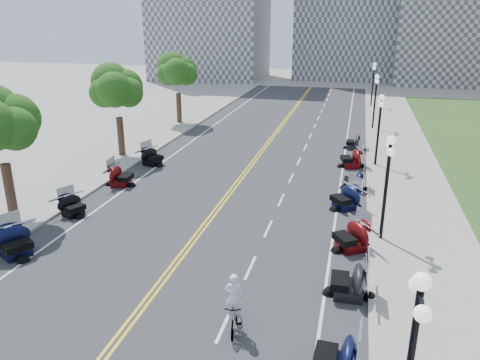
# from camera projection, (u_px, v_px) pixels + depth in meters

# --- Properties ---
(ground) EXTENTS (160.00, 160.00, 0.00)m
(ground) POSITION_uv_depth(u_px,v_px,m) (179.00, 259.00, 20.46)
(ground) COLOR gray
(road) EXTENTS (16.00, 90.00, 0.01)m
(road) POSITION_uv_depth(u_px,v_px,m) (236.00, 184.00, 29.61)
(road) COLOR #333335
(road) RESTS_ON ground
(centerline_yellow_a) EXTENTS (0.12, 90.00, 0.00)m
(centerline_yellow_a) POSITION_uv_depth(u_px,v_px,m) (235.00, 184.00, 29.64)
(centerline_yellow_a) COLOR yellow
(centerline_yellow_a) RESTS_ON road
(centerline_yellow_b) EXTENTS (0.12, 90.00, 0.00)m
(centerline_yellow_b) POSITION_uv_depth(u_px,v_px,m) (238.00, 184.00, 29.58)
(centerline_yellow_b) COLOR yellow
(centerline_yellow_b) RESTS_ON road
(edge_line_north) EXTENTS (0.12, 90.00, 0.00)m
(edge_line_north) POSITION_uv_depth(u_px,v_px,m) (339.00, 193.00, 28.14)
(edge_line_north) COLOR white
(edge_line_north) RESTS_ON road
(edge_line_south) EXTENTS (0.12, 90.00, 0.00)m
(edge_line_south) POSITION_uv_depth(u_px,v_px,m) (143.00, 176.00, 31.08)
(edge_line_south) COLOR white
(edge_line_south) RESTS_ON road
(lane_dash_5) EXTENTS (0.12, 2.00, 0.00)m
(lane_dash_5) POSITION_uv_depth(u_px,v_px,m) (224.00, 325.00, 16.05)
(lane_dash_5) COLOR white
(lane_dash_5) RESTS_ON road
(lane_dash_6) EXTENTS (0.12, 2.00, 0.00)m
(lane_dash_6) POSITION_uv_depth(u_px,v_px,m) (250.00, 268.00, 19.72)
(lane_dash_6) COLOR white
(lane_dash_6) RESTS_ON road
(lane_dash_7) EXTENTS (0.12, 2.00, 0.00)m
(lane_dash_7) POSITION_uv_depth(u_px,v_px,m) (268.00, 228.00, 23.38)
(lane_dash_7) COLOR white
(lane_dash_7) RESTS_ON road
(lane_dash_8) EXTENTS (0.12, 2.00, 0.00)m
(lane_dash_8) POSITION_uv_depth(u_px,v_px,m) (281.00, 200.00, 27.04)
(lane_dash_8) COLOR white
(lane_dash_8) RESTS_ON road
(lane_dash_9) EXTENTS (0.12, 2.00, 0.00)m
(lane_dash_9) POSITION_uv_depth(u_px,v_px,m) (291.00, 178.00, 30.70)
(lane_dash_9) COLOR white
(lane_dash_9) RESTS_ON road
(lane_dash_10) EXTENTS (0.12, 2.00, 0.00)m
(lane_dash_10) POSITION_uv_depth(u_px,v_px,m) (299.00, 161.00, 34.37)
(lane_dash_10) COLOR white
(lane_dash_10) RESTS_ON road
(lane_dash_11) EXTENTS (0.12, 2.00, 0.00)m
(lane_dash_11) POSITION_uv_depth(u_px,v_px,m) (305.00, 147.00, 38.03)
(lane_dash_11) COLOR white
(lane_dash_11) RESTS_ON road
(lane_dash_12) EXTENTS (0.12, 2.00, 0.00)m
(lane_dash_12) POSITION_uv_depth(u_px,v_px,m) (310.00, 136.00, 41.69)
(lane_dash_12) COLOR white
(lane_dash_12) RESTS_ON road
(lane_dash_13) EXTENTS (0.12, 2.00, 0.00)m
(lane_dash_13) POSITION_uv_depth(u_px,v_px,m) (315.00, 126.00, 45.36)
(lane_dash_13) COLOR white
(lane_dash_13) RESTS_ON road
(lane_dash_14) EXTENTS (0.12, 2.00, 0.00)m
(lane_dash_14) POSITION_uv_depth(u_px,v_px,m) (318.00, 118.00, 49.02)
(lane_dash_14) COLOR white
(lane_dash_14) RESTS_ON road
(lane_dash_15) EXTENTS (0.12, 2.00, 0.00)m
(lane_dash_15) POSITION_uv_depth(u_px,v_px,m) (322.00, 111.00, 52.68)
(lane_dash_15) COLOR white
(lane_dash_15) RESTS_ON road
(lane_dash_16) EXTENTS (0.12, 2.00, 0.00)m
(lane_dash_16) POSITION_uv_depth(u_px,v_px,m) (324.00, 105.00, 56.34)
(lane_dash_16) COLOR white
(lane_dash_16) RESTS_ON road
(lane_dash_17) EXTENTS (0.12, 2.00, 0.00)m
(lane_dash_17) POSITION_uv_depth(u_px,v_px,m) (327.00, 100.00, 60.01)
(lane_dash_17) COLOR white
(lane_dash_17) RESTS_ON road
(lane_dash_18) EXTENTS (0.12, 2.00, 0.00)m
(lane_dash_18) POSITION_uv_depth(u_px,v_px,m) (329.00, 95.00, 63.67)
(lane_dash_18) COLOR white
(lane_dash_18) RESTS_ON road
(lane_dash_19) EXTENTS (0.12, 2.00, 0.00)m
(lane_dash_19) POSITION_uv_depth(u_px,v_px,m) (331.00, 91.00, 67.33)
(lane_dash_19) COLOR white
(lane_dash_19) RESTS_ON road
(sidewalk_north) EXTENTS (5.00, 90.00, 0.15)m
(sidewalk_north) POSITION_uv_depth(u_px,v_px,m) (411.00, 198.00, 27.17)
(sidewalk_north) COLOR #9E9991
(sidewalk_north) RESTS_ON ground
(sidewalk_south) EXTENTS (5.00, 90.00, 0.15)m
(sidewalk_south) POSITION_uv_depth(u_px,v_px,m) (88.00, 171.00, 32.01)
(sidewalk_south) COLOR #9E9991
(sidewalk_south) RESTS_ON ground
(distant_block_c) EXTENTS (20.00, 14.00, 22.00)m
(distant_block_c) POSITION_uv_depth(u_px,v_px,m) (466.00, 10.00, 71.29)
(distant_block_c) COLOR gray
(distant_block_c) RESTS_ON ground
(street_lamp_2) EXTENTS (0.50, 1.20, 4.90)m
(street_lamp_2) POSITION_uv_depth(u_px,v_px,m) (386.00, 189.00, 21.28)
(street_lamp_2) COLOR black
(street_lamp_2) RESTS_ON sidewalk_north
(street_lamp_3) EXTENTS (0.50, 1.20, 4.90)m
(street_lamp_3) POSITION_uv_depth(u_px,v_px,m) (378.00, 131.00, 32.27)
(street_lamp_3) COLOR black
(street_lamp_3) RESTS_ON sidewalk_north
(street_lamp_4) EXTENTS (0.50, 1.20, 4.90)m
(street_lamp_4) POSITION_uv_depth(u_px,v_px,m) (375.00, 102.00, 43.26)
(street_lamp_4) COLOR black
(street_lamp_4) RESTS_ON sidewalk_north
(street_lamp_5) EXTENTS (0.50, 1.20, 4.90)m
(street_lamp_5) POSITION_uv_depth(u_px,v_px,m) (373.00, 85.00, 54.25)
(street_lamp_5) COLOR black
(street_lamp_5) RESTS_ON sidewalk_north
(tree_3) EXTENTS (4.80, 4.80, 9.20)m
(tree_3) POSITION_uv_depth(u_px,v_px,m) (117.00, 94.00, 34.02)
(tree_3) COLOR #235619
(tree_3) RESTS_ON sidewalk_south
(tree_4) EXTENTS (4.80, 4.80, 9.20)m
(tree_4) POSITION_uv_depth(u_px,v_px,m) (178.00, 75.00, 45.01)
(tree_4) COLOR #235619
(tree_4) RESTS_ON sidewalk_south
(motorcycle_n_4) EXTENTS (2.16, 2.16, 1.44)m
(motorcycle_n_4) POSITION_uv_depth(u_px,v_px,m) (337.00, 355.00, 13.57)
(motorcycle_n_4) COLOR black
(motorcycle_n_4) RESTS_ON road
(motorcycle_n_5) EXTENTS (2.17, 2.17, 1.50)m
(motorcycle_n_5) POSITION_uv_depth(u_px,v_px,m) (349.00, 279.00, 17.49)
(motorcycle_n_5) COLOR black
(motorcycle_n_5) RESTS_ON road
(motorcycle_n_6) EXTENTS (2.93, 2.93, 1.48)m
(motorcycle_n_6) POSITION_uv_depth(u_px,v_px,m) (351.00, 235.00, 21.06)
(motorcycle_n_6) COLOR #590A0C
(motorcycle_n_6) RESTS_ON road
(motorcycle_n_7) EXTENTS (2.93, 2.93, 1.46)m
(motorcycle_n_7) POSITION_uv_depth(u_px,v_px,m) (346.00, 196.00, 25.60)
(motorcycle_n_7) COLOR black
(motorcycle_n_7) RESTS_ON road
(motorcycle_n_8) EXTENTS (1.93, 1.93, 1.33)m
(motorcycle_n_8) POSITION_uv_depth(u_px,v_px,m) (354.00, 179.00, 28.52)
(motorcycle_n_8) COLOR black
(motorcycle_n_8) RESTS_ON road
(motorcycle_n_9) EXTENTS (2.59, 2.59, 1.50)m
(motorcycle_n_9) POSITION_uv_depth(u_px,v_px,m) (352.00, 157.00, 32.75)
(motorcycle_n_9) COLOR #590A0C
(motorcycle_n_9) RESTS_ON road
(motorcycle_n_10) EXTENTS (1.96, 1.96, 1.31)m
(motorcycle_n_10) POSITION_uv_depth(u_px,v_px,m) (354.00, 141.00, 37.33)
(motorcycle_n_10) COLOR black
(motorcycle_n_10) RESTS_ON road
(motorcycle_s_5) EXTENTS (2.94, 2.94, 1.50)m
(motorcycle_s_5) POSITION_uv_depth(u_px,v_px,m) (14.00, 241.00, 20.48)
(motorcycle_s_5) COLOR black
(motorcycle_s_5) RESTS_ON road
(motorcycle_s_6) EXTENTS (2.35, 2.35, 1.24)m
(motorcycle_s_6) POSITION_uv_depth(u_px,v_px,m) (72.00, 205.00, 24.75)
(motorcycle_s_6) COLOR black
(motorcycle_s_6) RESTS_ON road
(motorcycle_s_7) EXTENTS (2.22, 2.22, 1.44)m
(motorcycle_s_7) POSITION_uv_depth(u_px,v_px,m) (120.00, 175.00, 29.11)
(motorcycle_s_7) COLOR #590A0C
(motorcycle_s_7) RESTS_ON road
(motorcycle_s_8) EXTENTS (2.52, 2.52, 1.37)m
(motorcycle_s_8) POSITION_uv_depth(u_px,v_px,m) (152.00, 156.00, 33.24)
(motorcycle_s_8) COLOR black
(motorcycle_s_8) RESTS_ON road
(bicycle) EXTENTS (0.84, 1.94, 1.13)m
(bicycle) POSITION_uv_depth(u_px,v_px,m) (234.00, 315.00, 15.67)
(bicycle) COLOR #A51414
(bicycle) RESTS_ON road
(cyclist_rider) EXTENTS (0.65, 0.42, 1.77)m
(cyclist_rider) POSITION_uv_depth(u_px,v_px,m) (234.00, 277.00, 15.19)
(cyclist_rider) COLOR silver
(cyclist_rider) RESTS_ON bicycle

